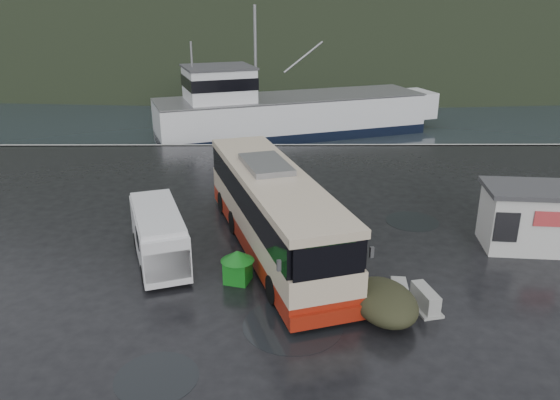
{
  "coord_description": "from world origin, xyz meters",
  "views": [
    {
      "loc": [
        1.09,
        -20.1,
        10.73
      ],
      "look_at": [
        1.21,
        3.75,
        1.7
      ],
      "focal_mm": 35.0,
      "sensor_mm": 36.0,
      "label": 1
    }
  ],
  "objects_px": {
    "white_van": "(161,260)",
    "waste_bin_right": "(290,268)",
    "jersey_barrier_a": "(330,291)",
    "fishing_trawler": "(291,119)",
    "waste_bin_left": "(238,281)",
    "jersey_barrier_b": "(399,308)",
    "dome_tent": "(383,316)",
    "ticket_kiosk": "(519,246)",
    "jersey_barrier_c": "(424,308)",
    "coach_bus": "(273,249)"
  },
  "relations": [
    {
      "from": "ticket_kiosk",
      "to": "jersey_barrier_c",
      "type": "distance_m",
      "value": 7.64
    },
    {
      "from": "white_van",
      "to": "ticket_kiosk",
      "type": "height_order",
      "value": "ticket_kiosk"
    },
    {
      "from": "waste_bin_left",
      "to": "ticket_kiosk",
      "type": "xyz_separation_m",
      "value": [
        12.54,
        3.13,
        0.0
      ]
    },
    {
      "from": "jersey_barrier_c",
      "to": "coach_bus",
      "type": "bearing_deg",
      "value": 137.88
    },
    {
      "from": "dome_tent",
      "to": "jersey_barrier_c",
      "type": "bearing_deg",
      "value": 18.54
    },
    {
      "from": "coach_bus",
      "to": "dome_tent",
      "type": "height_order",
      "value": "coach_bus"
    },
    {
      "from": "jersey_barrier_b",
      "to": "fishing_trawler",
      "type": "height_order",
      "value": "fishing_trawler"
    },
    {
      "from": "jersey_barrier_b",
      "to": "jersey_barrier_c",
      "type": "distance_m",
      "value": 0.93
    },
    {
      "from": "jersey_barrier_c",
      "to": "dome_tent",
      "type": "bearing_deg",
      "value": -161.46
    },
    {
      "from": "white_van",
      "to": "waste_bin_left",
      "type": "bearing_deg",
      "value": -46.54
    },
    {
      "from": "white_van",
      "to": "jersey_barrier_a",
      "type": "distance_m",
      "value": 7.53
    },
    {
      "from": "jersey_barrier_c",
      "to": "fishing_trawler",
      "type": "relative_size",
      "value": 0.05
    },
    {
      "from": "waste_bin_left",
      "to": "white_van",
      "type": "bearing_deg",
      "value": 151.99
    },
    {
      "from": "jersey_barrier_c",
      "to": "jersey_barrier_a",
      "type": "bearing_deg",
      "value": 159.17
    },
    {
      "from": "jersey_barrier_a",
      "to": "fishing_trawler",
      "type": "bearing_deg",
      "value": 91.45
    },
    {
      "from": "jersey_barrier_b",
      "to": "ticket_kiosk",
      "type": "bearing_deg",
      "value": 38.26
    },
    {
      "from": "ticket_kiosk",
      "to": "dome_tent",
      "type": "bearing_deg",
      "value": -135.86
    },
    {
      "from": "fishing_trawler",
      "to": "white_van",
      "type": "bearing_deg",
      "value": -121.34
    },
    {
      "from": "jersey_barrier_a",
      "to": "jersey_barrier_c",
      "type": "distance_m",
      "value": 3.54
    },
    {
      "from": "coach_bus",
      "to": "dome_tent",
      "type": "distance_m",
      "value": 6.81
    },
    {
      "from": "jersey_barrier_a",
      "to": "coach_bus",
      "type": "bearing_deg",
      "value": 120.73
    },
    {
      "from": "dome_tent",
      "to": "ticket_kiosk",
      "type": "relative_size",
      "value": 0.83
    },
    {
      "from": "jersey_barrier_a",
      "to": "fishing_trawler",
      "type": "xyz_separation_m",
      "value": [
        -0.78,
        30.73,
        0.0
      ]
    },
    {
      "from": "dome_tent",
      "to": "jersey_barrier_a",
      "type": "relative_size",
      "value": 1.76
    },
    {
      "from": "white_van",
      "to": "waste_bin_left",
      "type": "relative_size",
      "value": 4.18
    },
    {
      "from": "white_van",
      "to": "ticket_kiosk",
      "type": "distance_m",
      "value": 16.05
    },
    {
      "from": "coach_bus",
      "to": "jersey_barrier_c",
      "type": "bearing_deg",
      "value": -58.92
    },
    {
      "from": "waste_bin_right",
      "to": "fishing_trawler",
      "type": "bearing_deg",
      "value": 88.53
    },
    {
      "from": "waste_bin_left",
      "to": "jersey_barrier_a",
      "type": "xyz_separation_m",
      "value": [
        3.61,
        -0.78,
        0.0
      ]
    },
    {
      "from": "coach_bus",
      "to": "ticket_kiosk",
      "type": "bearing_deg",
      "value": -15.98
    },
    {
      "from": "ticket_kiosk",
      "to": "jersey_barrier_b",
      "type": "distance_m",
      "value": 8.34
    },
    {
      "from": "coach_bus",
      "to": "jersey_barrier_b",
      "type": "height_order",
      "value": "coach_bus"
    },
    {
      "from": "waste_bin_left",
      "to": "fishing_trawler",
      "type": "xyz_separation_m",
      "value": [
        2.83,
        29.96,
        0.0
      ]
    },
    {
      "from": "waste_bin_left",
      "to": "jersey_barrier_a",
      "type": "relative_size",
      "value": 0.78
    },
    {
      "from": "ticket_kiosk",
      "to": "fishing_trawler",
      "type": "xyz_separation_m",
      "value": [
        -9.71,
        26.82,
        0.0
      ]
    },
    {
      "from": "jersey_barrier_a",
      "to": "jersey_barrier_b",
      "type": "height_order",
      "value": "jersey_barrier_b"
    },
    {
      "from": "jersey_barrier_a",
      "to": "jersey_barrier_c",
      "type": "relative_size",
      "value": 1.1
    },
    {
      "from": "dome_tent",
      "to": "ticket_kiosk",
      "type": "bearing_deg",
      "value": 38.33
    },
    {
      "from": "jersey_barrier_b",
      "to": "jersey_barrier_c",
      "type": "bearing_deg",
      "value": -0.29
    },
    {
      "from": "waste_bin_left",
      "to": "coach_bus",
      "type": "bearing_deg",
      "value": 65.1
    },
    {
      "from": "jersey_barrier_a",
      "to": "jersey_barrier_b",
      "type": "distance_m",
      "value": 2.7
    },
    {
      "from": "white_van",
      "to": "waste_bin_right",
      "type": "bearing_deg",
      "value": -26.43
    },
    {
      "from": "jersey_barrier_b",
      "to": "fishing_trawler",
      "type": "relative_size",
      "value": 0.06
    },
    {
      "from": "dome_tent",
      "to": "jersey_barrier_a",
      "type": "bearing_deg",
      "value": 133.93
    },
    {
      "from": "waste_bin_left",
      "to": "dome_tent",
      "type": "distance_m",
      "value": 5.92
    },
    {
      "from": "white_van",
      "to": "waste_bin_left",
      "type": "xyz_separation_m",
      "value": [
        3.45,
        -1.84,
        0.0
      ]
    },
    {
      "from": "white_van",
      "to": "dome_tent",
      "type": "xyz_separation_m",
      "value": [
        8.79,
        -4.4,
        0.0
      ]
    },
    {
      "from": "waste_bin_right",
      "to": "jersey_barrier_c",
      "type": "distance_m",
      "value": 5.74
    },
    {
      "from": "waste_bin_left",
      "to": "jersey_barrier_a",
      "type": "bearing_deg",
      "value": -12.13
    },
    {
      "from": "waste_bin_left",
      "to": "jersey_barrier_b",
      "type": "relative_size",
      "value": 0.77
    }
  ]
}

